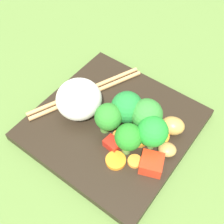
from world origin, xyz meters
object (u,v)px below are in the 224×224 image
rice_mound (79,99)px  chopstick_pair (86,93)px  square_plate (113,125)px  broccoli_floret_4 (127,108)px  carrot_slice_1 (159,136)px

rice_mound → chopstick_pair: (-3.40, -1.83, -2.74)cm
square_plate → broccoli_floret_4: bearing=128.1°
rice_mound → broccoli_floret_4: same height
square_plate → chopstick_pair: 7.54cm
rice_mound → chopstick_pair: rice_mound is taller
square_plate → rice_mound: rice_mound is taller
rice_mound → square_plate: bearing=107.2°
rice_mound → chopstick_pair: bearing=-151.7°
carrot_slice_1 → chopstick_pair: size_ratio=0.15×
square_plate → carrot_slice_1: size_ratio=7.93×
broccoli_floret_4 → chopstick_pair: size_ratio=0.31×
broccoli_floret_4 → chopstick_pair: (-0.41, -8.93, -3.34)cm
rice_mound → chopstick_pair: size_ratio=0.36×
rice_mound → broccoli_floret_4: (-3.00, 7.10, 0.60)cm
carrot_slice_1 → chopstick_pair: chopstick_pair is taller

